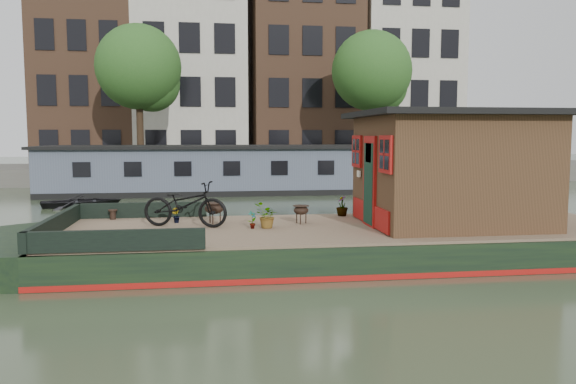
{
  "coord_description": "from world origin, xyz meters",
  "views": [
    {
      "loc": [
        -2.91,
        -11.4,
        2.56
      ],
      "look_at": [
        -1.25,
        0.5,
        1.35
      ],
      "focal_mm": 35.0,
      "sensor_mm": 36.0,
      "label": 1
    }
  ],
  "objects": [
    {
      "name": "tree_right",
      "position": [
        6.14,
        19.07,
        5.89
      ],
      "size": [
        4.4,
        4.4,
        7.4
      ],
      "color": "#332316",
      "rests_on": "quay"
    },
    {
      "name": "dinghy",
      "position": [
        -7.53,
        9.66,
        0.29
      ],
      "size": [
        3.19,
        2.62,
        0.58
      ],
      "primitive_type": "imported",
      "rotation": [
        0.0,
        0.0,
        1.82
      ],
      "color": "black",
      "rests_on": "ground"
    },
    {
      "name": "houseboat_hull",
      "position": [
        -1.33,
        0.0,
        0.27
      ],
      "size": [
        14.01,
        4.02,
        0.6
      ],
      "color": "black",
      "rests_on": "ground"
    },
    {
      "name": "bicycle",
      "position": [
        -3.43,
        0.43,
        1.13
      ],
      "size": [
        1.93,
        1.18,
        0.96
      ],
      "primitive_type": "imported",
      "rotation": [
        0.0,
        0.0,
        1.25
      ],
      "color": "black",
      "rests_on": "houseboat_deck"
    },
    {
      "name": "houseboat_deck",
      "position": [
        0.0,
        0.0,
        0.62
      ],
      "size": [
        11.8,
        3.8,
        0.05
      ],
      "primitive_type": "cube",
      "color": "#7B654C",
      "rests_on": "houseboat_hull"
    },
    {
      "name": "quay",
      "position": [
        0.0,
        20.5,
        0.45
      ],
      "size": [
        60.0,
        6.0,
        0.9
      ],
      "primitive_type": "cube",
      "color": "#47443F",
      "rests_on": "ground"
    },
    {
      "name": "bollard_port",
      "position": [
        -5.12,
        1.7,
        0.76
      ],
      "size": [
        0.2,
        0.2,
        0.23
      ],
      "primitive_type": "cylinder",
      "color": "black",
      "rests_on": "houseboat_deck"
    },
    {
      "name": "potted_plant_d",
      "position": [
        0.2,
        1.54,
        0.89
      ],
      "size": [
        0.3,
        0.3,
        0.49
      ],
      "primitive_type": "imported",
      "rotation": [
        0.0,
        0.0,
        4.59
      ],
      "color": "brown",
      "rests_on": "houseboat_deck"
    },
    {
      "name": "potted_plant_c",
      "position": [
        -1.77,
        -0.0,
        0.91
      ],
      "size": [
        0.62,
        0.62,
        0.52
      ],
      "primitive_type": "imported",
      "rotation": [
        0.0,
        0.0,
        3.88
      ],
      "color": "brown",
      "rests_on": "houseboat_deck"
    },
    {
      "name": "potted_plant_a",
      "position": [
        -2.06,
        -0.01,
        0.84
      ],
      "size": [
        0.23,
        0.23,
        0.37
      ],
      "primitive_type": "imported",
      "rotation": [
        0.0,
        0.0,
        0.83
      ],
      "color": "#953B2A",
      "rests_on": "houseboat_deck"
    },
    {
      "name": "potted_plant_b",
      "position": [
        -3.66,
        1.01,
        0.81
      ],
      "size": [
        0.23,
        0.22,
        0.33
      ],
      "primitive_type": "imported",
      "rotation": [
        0.0,
        0.0,
        2.45
      ],
      "color": "brown",
      "rests_on": "houseboat_deck"
    },
    {
      "name": "bollard_stbd",
      "position": [
        -5.6,
        -1.7,
        0.76
      ],
      "size": [
        0.2,
        0.2,
        0.23
      ],
      "primitive_type": "cylinder",
      "color": "black",
      "rests_on": "houseboat_deck"
    },
    {
      "name": "cabin",
      "position": [
        2.19,
        0.0,
        1.88
      ],
      "size": [
        4.0,
        3.5,
        2.42
      ],
      "color": "#342214",
      "rests_on": "houseboat_deck"
    },
    {
      "name": "bow_bulwark",
      "position": [
        -5.07,
        0.0,
        0.82
      ],
      "size": [
        3.0,
        4.0,
        0.35
      ],
      "color": "black",
      "rests_on": "houseboat_deck"
    },
    {
      "name": "brazier_front",
      "position": [
        -0.96,
        0.51,
        0.85
      ],
      "size": [
        0.45,
        0.45,
        0.4
      ],
      "primitive_type": null,
      "rotation": [
        0.0,
        0.0,
        -0.25
      ],
      "color": "black",
      "rests_on": "houseboat_deck"
    },
    {
      "name": "ground",
      "position": [
        0.0,
        0.0,
        0.0
      ],
      "size": [
        120.0,
        120.0,
        0.0
      ],
      "primitive_type": "plane",
      "color": "#323E28",
      "rests_on": "ground"
    },
    {
      "name": "townhouse_row",
      "position": [
        0.15,
        27.5,
        7.9
      ],
      "size": [
        27.25,
        8.0,
        16.5
      ],
      "color": "brown",
      "rests_on": "ground"
    },
    {
      "name": "far_houseboat",
      "position": [
        0.0,
        14.0,
        0.97
      ],
      "size": [
        20.4,
        4.4,
        2.11
      ],
      "color": "#495061",
      "rests_on": "ground"
    },
    {
      "name": "tree_left",
      "position": [
        -6.36,
        19.07,
        5.89
      ],
      "size": [
        4.4,
        4.4,
        7.4
      ],
      "color": "#332316",
      "rests_on": "quay"
    },
    {
      "name": "brazier_rear",
      "position": [
        -2.83,
        0.81,
        0.88
      ],
      "size": [
        0.46,
        0.46,
        0.45
      ],
      "primitive_type": null,
      "rotation": [
        0.0,
        0.0,
        0.09
      ],
      "color": "black",
      "rests_on": "houseboat_deck"
    }
  ]
}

